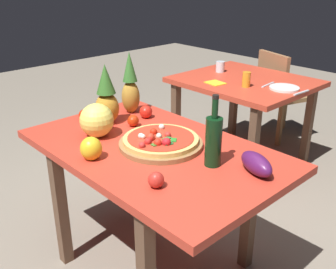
% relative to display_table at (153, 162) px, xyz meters
% --- Properties ---
extents(ground_plane, '(10.00, 10.00, 0.00)m').
position_rel_display_table_xyz_m(ground_plane, '(0.00, 0.00, -0.65)').
color(ground_plane, gray).
extents(display_table, '(1.35, 0.83, 0.74)m').
position_rel_display_table_xyz_m(display_table, '(0.00, 0.00, 0.00)').
color(display_table, brown).
rests_on(display_table, ground_plane).
extents(background_table, '(1.01, 0.89, 0.74)m').
position_rel_display_table_xyz_m(background_table, '(-0.46, 1.39, -0.01)').
color(background_table, brown).
rests_on(background_table, ground_plane).
extents(dining_chair, '(0.51, 0.51, 0.85)m').
position_rel_display_table_xyz_m(dining_chair, '(-0.54, 2.06, -0.17)').
color(dining_chair, olive).
rests_on(dining_chair, ground_plane).
extents(pizza_board, '(0.42, 0.42, 0.02)m').
position_rel_display_table_xyz_m(pizza_board, '(0.02, 0.03, 0.10)').
color(pizza_board, olive).
rests_on(pizza_board, display_table).
extents(pizza, '(0.38, 0.38, 0.06)m').
position_rel_display_table_xyz_m(pizza, '(0.02, 0.03, 0.13)').
color(pizza, '#E5B75F').
rests_on(pizza, pizza_board).
extents(wine_bottle, '(0.08, 0.08, 0.33)m').
position_rel_display_table_xyz_m(wine_bottle, '(0.33, 0.07, 0.21)').
color(wine_bottle, black).
rests_on(wine_bottle, display_table).
extents(pineapple_left, '(0.11, 0.11, 0.38)m').
position_rel_display_table_xyz_m(pineapple_left, '(-0.48, 0.23, 0.26)').
color(pineapple_left, '#B1852E').
rests_on(pineapple_left, display_table).
extents(pineapple_right, '(0.14, 0.14, 0.35)m').
position_rel_display_table_xyz_m(pineapple_right, '(-0.43, 0.03, 0.24)').
color(pineapple_right, '#BD8426').
rests_on(pineapple_right, display_table).
extents(melon, '(0.18, 0.18, 0.18)m').
position_rel_display_table_xyz_m(melon, '(-0.30, -0.13, 0.18)').
color(melon, '#EADF60').
rests_on(melon, display_table).
extents(bell_pepper, '(0.10, 0.10, 0.11)m').
position_rel_display_table_xyz_m(bell_pepper, '(-0.10, -0.30, 0.14)').
color(bell_pepper, yellow).
rests_on(bell_pepper, display_table).
extents(eggplant, '(0.22, 0.16, 0.09)m').
position_rel_display_table_xyz_m(eggplant, '(0.52, 0.15, 0.13)').
color(eggplant, '#4D184E').
rests_on(eggplant, display_table).
extents(tomato_by_bottle, '(0.08, 0.08, 0.08)m').
position_rel_display_table_xyz_m(tomato_by_bottle, '(-0.34, 0.24, 0.13)').
color(tomato_by_bottle, red).
rests_on(tomato_by_bottle, display_table).
extents(tomato_near_board, '(0.07, 0.07, 0.07)m').
position_rel_display_table_xyz_m(tomato_near_board, '(0.31, -0.25, 0.12)').
color(tomato_near_board, red).
rests_on(tomato_near_board, display_table).
extents(tomato_beside_pepper, '(0.06, 0.06, 0.06)m').
position_rel_display_table_xyz_m(tomato_beside_pepper, '(-0.56, -0.05, 0.12)').
color(tomato_beside_pepper, red).
rests_on(tomato_beside_pepper, display_table).
extents(tomato_at_corner, '(0.07, 0.07, 0.07)m').
position_rel_display_table_xyz_m(tomato_at_corner, '(-0.29, 0.10, 0.12)').
color(tomato_at_corner, red).
rests_on(tomato_at_corner, display_table).
extents(drinking_glass_juice, '(0.06, 0.06, 0.11)m').
position_rel_display_table_xyz_m(drinking_glass_juice, '(-0.33, 1.22, 0.14)').
color(drinking_glass_juice, orange).
rests_on(drinking_glass_juice, background_table).
extents(drinking_glass_water, '(0.08, 0.08, 0.09)m').
position_rel_display_table_xyz_m(drinking_glass_water, '(-0.76, 1.43, 0.13)').
color(drinking_glass_water, silver).
rests_on(drinking_glass_water, background_table).
extents(dinner_plate, '(0.22, 0.22, 0.02)m').
position_rel_display_table_xyz_m(dinner_plate, '(-0.10, 1.38, 0.10)').
color(dinner_plate, white).
rests_on(dinner_plate, background_table).
extents(fork_utensil, '(0.03, 0.18, 0.01)m').
position_rel_display_table_xyz_m(fork_utensil, '(-0.24, 1.38, 0.09)').
color(fork_utensil, silver).
rests_on(fork_utensil, background_table).
extents(knife_utensil, '(0.03, 0.18, 0.01)m').
position_rel_display_table_xyz_m(knife_utensil, '(0.04, 1.38, 0.09)').
color(knife_utensil, silver).
rests_on(knife_utensil, background_table).
extents(napkin_folded, '(0.16, 0.14, 0.01)m').
position_rel_display_table_xyz_m(napkin_folded, '(-0.55, 1.12, 0.09)').
color(napkin_folded, yellow).
rests_on(napkin_folded, background_table).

